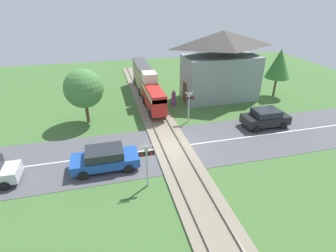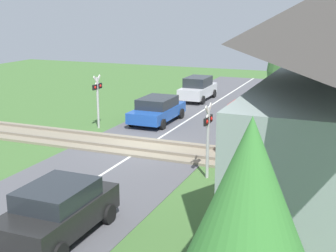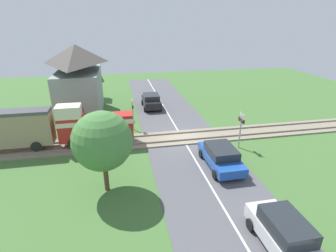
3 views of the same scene
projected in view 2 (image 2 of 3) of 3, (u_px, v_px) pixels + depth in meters
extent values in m
plane|color=#426B33|center=(144.00, 149.00, 21.75)|extent=(60.00, 60.00, 0.00)
cube|color=#515156|center=(144.00, 148.00, 21.75)|extent=(48.00, 6.40, 0.02)
cube|color=silver|center=(144.00, 148.00, 21.74)|extent=(48.00, 0.12, 0.00)
cube|color=gray|center=(144.00, 147.00, 21.73)|extent=(2.80, 48.00, 0.12)
cube|color=slate|center=(150.00, 141.00, 22.35)|extent=(0.10, 48.00, 0.12)
cube|color=slate|center=(137.00, 149.00, 21.06)|extent=(0.10, 48.00, 0.12)
cube|color=red|center=(298.00, 130.00, 18.84)|extent=(1.35, 5.58, 1.90)
cube|color=beige|center=(299.00, 118.00, 18.71)|extent=(1.37, 5.58, 0.36)
cylinder|color=black|center=(256.00, 143.00, 20.37)|extent=(0.14, 0.76, 0.76)
cylinder|color=black|center=(249.00, 153.00, 19.08)|extent=(0.14, 0.76, 0.76)
cube|color=#1E4CA8|center=(157.00, 112.00, 26.56)|extent=(4.34, 1.85, 0.60)
cube|color=#23282D|center=(157.00, 102.00, 26.41)|extent=(2.39, 1.71, 0.56)
cylinder|color=black|center=(163.00, 124.00, 25.02)|extent=(0.60, 0.18, 0.60)
cylinder|color=black|center=(132.00, 121.00, 25.70)|extent=(0.60, 0.18, 0.60)
cylinder|color=black|center=(181.00, 114.00, 27.56)|extent=(0.60, 0.18, 0.60)
cylinder|color=black|center=(153.00, 111.00, 28.24)|extent=(0.60, 0.18, 0.60)
cube|color=black|center=(58.00, 215.00, 13.22)|extent=(3.93, 1.81, 0.74)
cube|color=#23282D|center=(57.00, 194.00, 13.07)|extent=(2.16, 1.67, 0.52)
cylinder|color=black|center=(59.00, 205.00, 14.79)|extent=(0.60, 0.18, 0.60)
cylinder|color=black|center=(109.00, 214.00, 14.13)|extent=(0.60, 0.18, 0.60)
cylinder|color=black|center=(3.00, 241.00, 12.50)|extent=(0.60, 0.18, 0.60)
cube|color=silver|center=(198.00, 91.00, 32.98)|extent=(4.09, 1.62, 0.71)
cube|color=#23282D|center=(198.00, 82.00, 32.81)|extent=(2.25, 1.49, 0.65)
cylinder|color=black|center=(203.00, 100.00, 31.57)|extent=(0.60, 0.18, 0.60)
cylinder|color=black|center=(180.00, 98.00, 32.17)|extent=(0.60, 0.18, 0.60)
cylinder|color=black|center=(214.00, 94.00, 33.96)|extent=(0.60, 0.18, 0.60)
cylinder|color=black|center=(193.00, 92.00, 34.56)|extent=(0.60, 0.18, 0.60)
cylinder|color=#B7B7B7|center=(98.00, 103.00, 25.13)|extent=(0.12, 0.12, 2.78)
cube|color=black|center=(97.00, 87.00, 24.92)|extent=(0.90, 0.08, 0.28)
sphere|color=red|center=(100.00, 86.00, 25.16)|extent=(0.18, 0.18, 0.18)
sphere|color=red|center=(95.00, 87.00, 24.67)|extent=(0.18, 0.18, 0.18)
cube|color=silver|center=(97.00, 82.00, 24.85)|extent=(0.72, 0.04, 0.72)
cube|color=silver|center=(97.00, 82.00, 24.85)|extent=(0.72, 0.04, 0.72)
cylinder|color=#B7B7B7|center=(208.00, 143.00, 17.68)|extent=(0.12, 0.12, 2.78)
cube|color=black|center=(208.00, 120.00, 17.46)|extent=(0.90, 0.08, 0.28)
sphere|color=red|center=(206.00, 122.00, 17.22)|extent=(0.18, 0.18, 0.18)
sphere|color=red|center=(210.00, 119.00, 17.70)|extent=(0.18, 0.18, 0.18)
cube|color=silver|center=(208.00, 114.00, 17.40)|extent=(0.72, 0.04, 0.72)
cube|color=silver|center=(208.00, 114.00, 17.40)|extent=(0.72, 0.04, 0.72)
cylinder|color=#7F3D84|center=(320.00, 172.00, 16.57)|extent=(0.41, 0.41, 1.41)
sphere|color=beige|center=(322.00, 149.00, 16.36)|extent=(0.26, 0.26, 0.26)
cone|color=#387A33|center=(247.00, 248.00, 5.37)|extent=(2.60, 2.60, 3.12)
cylinder|color=brown|center=(296.00, 114.00, 24.85)|extent=(0.28, 0.28, 1.74)
sphere|color=#477F3D|center=(299.00, 71.00, 24.28)|extent=(3.34, 3.34, 3.34)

